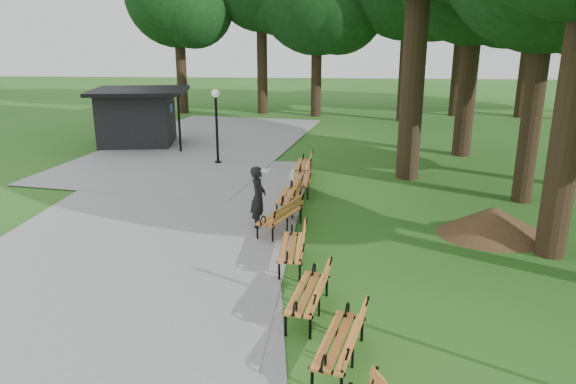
# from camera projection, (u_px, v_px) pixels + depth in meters

# --- Properties ---
(ground) EXTENTS (100.00, 100.00, 0.00)m
(ground) POSITION_uv_depth(u_px,v_px,m) (289.00, 284.00, 11.51)
(ground) COLOR #255F1B
(ground) RESTS_ON ground
(path) EXTENTS (12.00, 38.00, 0.06)m
(path) POSITION_uv_depth(u_px,v_px,m) (147.00, 229.00, 14.62)
(path) COLOR gray
(path) RESTS_ON ground
(person) EXTENTS (0.45, 0.65, 1.71)m
(person) POSITION_uv_depth(u_px,v_px,m) (258.00, 198.00, 14.55)
(person) COLOR black
(person) RESTS_ON ground
(kiosk) EXTENTS (4.55, 4.09, 2.58)m
(kiosk) POSITION_uv_depth(u_px,v_px,m) (137.00, 117.00, 24.94)
(kiosk) COLOR black
(kiosk) RESTS_ON ground
(lamp_post) EXTENTS (0.32, 0.32, 2.96)m
(lamp_post) POSITION_uv_depth(u_px,v_px,m) (216.00, 110.00, 21.13)
(lamp_post) COLOR black
(lamp_post) RESTS_ON ground
(dirt_mound) EXTENTS (2.42, 2.42, 0.79)m
(dirt_mound) POSITION_uv_depth(u_px,v_px,m) (494.00, 221.00, 14.15)
(dirt_mound) COLOR #47301C
(dirt_mound) RESTS_ON ground
(bench_1) EXTENTS (1.09, 2.00, 0.88)m
(bench_1) POSITION_uv_depth(u_px,v_px,m) (339.00, 341.00, 8.61)
(bench_1) COLOR orange
(bench_1) RESTS_ON ground
(bench_2) EXTENTS (0.97, 1.98, 0.88)m
(bench_2) POSITION_uv_depth(u_px,v_px,m) (308.00, 293.00, 10.17)
(bench_2) COLOR orange
(bench_2) RESTS_ON ground
(bench_3) EXTENTS (0.65, 1.90, 0.88)m
(bench_3) POSITION_uv_depth(u_px,v_px,m) (292.00, 247.00, 12.31)
(bench_3) COLOR orange
(bench_3) RESTS_ON ground
(bench_4) EXTENTS (1.33, 2.00, 0.88)m
(bench_4) POSITION_uv_depth(u_px,v_px,m) (280.00, 216.00, 14.39)
(bench_4) COLOR orange
(bench_4) RESTS_ON ground
(bench_5) EXTENTS (0.82, 1.95, 0.88)m
(bench_5) POSITION_uv_depth(u_px,v_px,m) (289.00, 196.00, 16.10)
(bench_5) COLOR orange
(bench_5) RESTS_ON ground
(bench_6) EXTENTS (0.68, 1.91, 0.88)m
(bench_6) POSITION_uv_depth(u_px,v_px,m) (301.00, 179.00, 17.87)
(bench_6) COLOR orange
(bench_6) RESTS_ON ground
(bench_7) EXTENTS (0.68, 1.91, 0.88)m
(bench_7) POSITION_uv_depth(u_px,v_px,m) (303.00, 165.00, 19.77)
(bench_7) COLOR orange
(bench_7) RESTS_ON ground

